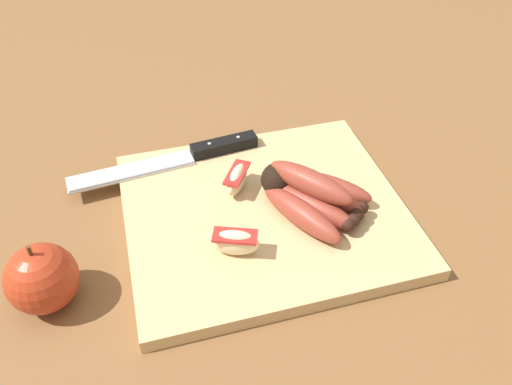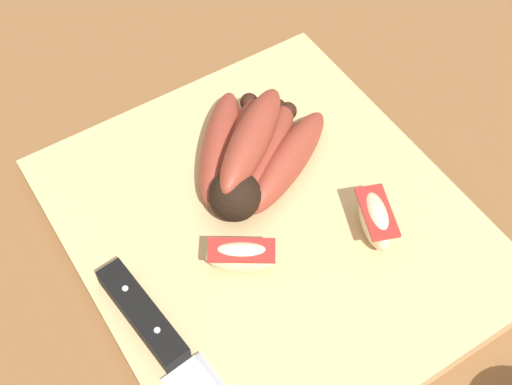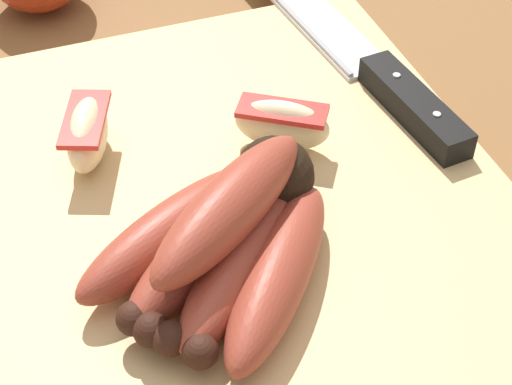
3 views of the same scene
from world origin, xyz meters
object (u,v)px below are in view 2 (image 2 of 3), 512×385
chefs_knife (179,362)px  apple_wedge_near (375,219)px  apple_wedge_middle (242,257)px  banana_bunch (252,154)px

chefs_knife → apple_wedge_near: 0.20m
chefs_knife → apple_wedge_middle: bearing=-61.5°
banana_bunch → apple_wedge_near: (-0.11, -0.05, -0.00)m
chefs_knife → apple_wedge_near: apple_wedge_near is taller
banana_bunch → chefs_knife: size_ratio=0.57×
banana_bunch → apple_wedge_near: size_ratio=2.59×
apple_wedge_near → banana_bunch: bearing=24.6°
apple_wedge_middle → chefs_knife: bearing=118.5°
banana_bunch → chefs_knife: banana_bunch is taller
banana_bunch → apple_wedge_near: 0.12m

